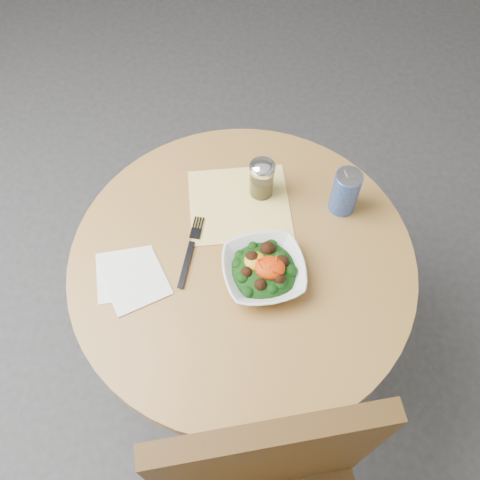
{
  "coord_description": "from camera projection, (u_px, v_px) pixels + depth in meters",
  "views": [
    {
      "loc": [
        0.04,
        -0.67,
        1.96
      ],
      "look_at": [
        -0.01,
        0.02,
        0.81
      ],
      "focal_mm": 40.0,
      "sensor_mm": 36.0,
      "label": 1
    }
  ],
  "objects": [
    {
      "name": "ground",
      "position": [
        241.0,
        355.0,
        2.02
      ],
      "size": [
        6.0,
        6.0,
        0.0
      ],
      "primitive_type": "plane",
      "color": "#303133",
      "rests_on": "ground"
    },
    {
      "name": "fork",
      "position": [
        191.0,
        249.0,
        1.39
      ],
      "size": [
        0.05,
        0.22,
        0.0
      ],
      "color": "black",
      "rests_on": "table"
    },
    {
      "name": "spice_shaker",
      "position": [
        262.0,
        178.0,
        1.44
      ],
      "size": [
        0.07,
        0.07,
        0.13
      ],
      "color": "silver",
      "rests_on": "table"
    },
    {
      "name": "table",
      "position": [
        242.0,
        292.0,
        1.55
      ],
      "size": [
        0.9,
        0.9,
        0.75
      ],
      "color": "black",
      "rests_on": "ground"
    },
    {
      "name": "cloth_napkin",
      "position": [
        239.0,
        204.0,
        1.47
      ],
      "size": [
        0.31,
        0.29,
        0.0
      ],
      "primitive_type": "cube",
      "rotation": [
        0.0,
        0.0,
        0.17
      ],
      "color": "#E6B80C",
      "rests_on": "table"
    },
    {
      "name": "salad_bowl",
      "position": [
        264.0,
        270.0,
        1.33
      ],
      "size": [
        0.25,
        0.25,
        0.08
      ],
      "color": "white",
      "rests_on": "table"
    },
    {
      "name": "paper_napkins",
      "position": [
        131.0,
        278.0,
        1.35
      ],
      "size": [
        0.22,
        0.21,
        0.0
      ],
      "color": "white",
      "rests_on": "table"
    },
    {
      "name": "beverage_can",
      "position": [
        345.0,
        192.0,
        1.41
      ],
      "size": [
        0.07,
        0.07,
        0.14
      ],
      "color": "navy",
      "rests_on": "table"
    }
  ]
}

